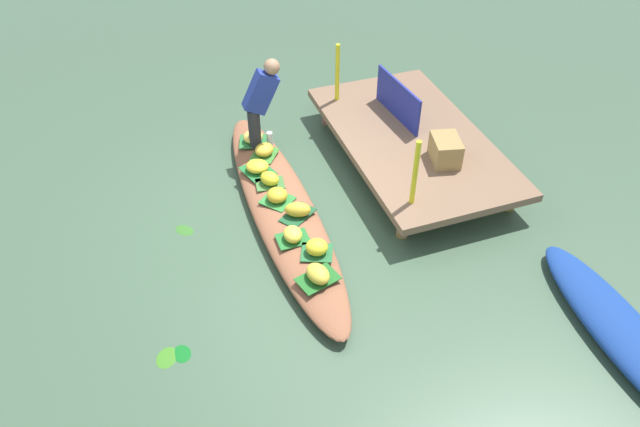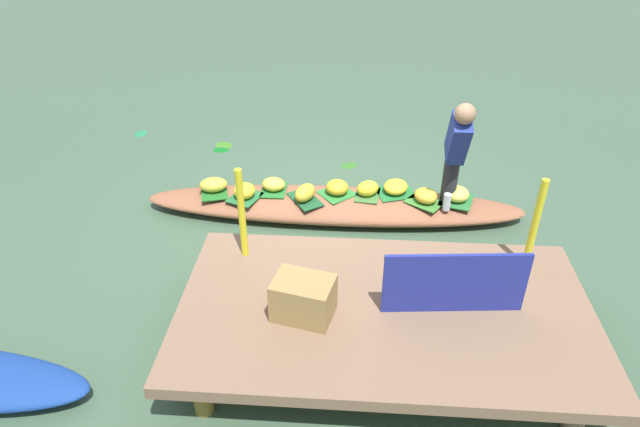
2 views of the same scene
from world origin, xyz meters
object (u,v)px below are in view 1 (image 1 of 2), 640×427
(banana_bunch_5, at_px, (317,247))
(market_banner, at_px, (398,100))
(moored_boat, at_px, (626,337))
(banana_bunch_0, at_px, (277,195))
(banana_bunch_8, at_px, (293,234))
(banana_bunch_7, at_px, (253,137))
(produce_crate, at_px, (445,150))
(banana_bunch_3, at_px, (298,210))
(banana_bunch_6, at_px, (270,179))
(banana_bunch_1, at_px, (257,166))
(banana_bunch_4, at_px, (264,150))
(vendor_person, at_px, (261,99))
(water_bottle, at_px, (270,138))
(vendor_boat, at_px, (282,209))
(banana_bunch_2, at_px, (318,274))

(banana_bunch_5, xyz_separation_m, market_banner, (-1.94, 1.83, 0.35))
(moored_boat, relative_size, banana_bunch_0, 10.58)
(banana_bunch_0, height_order, banana_bunch_8, banana_bunch_0)
(moored_boat, distance_m, banana_bunch_7, 4.98)
(produce_crate, bearing_deg, banana_bunch_3, -84.98)
(banana_bunch_6, bearing_deg, banana_bunch_1, -166.48)
(banana_bunch_4, bearing_deg, produce_crate, 60.99)
(banana_bunch_7, height_order, vendor_person, vendor_person)
(banana_bunch_5, xyz_separation_m, water_bottle, (-2.14, 0.09, 0.01))
(moored_boat, bearing_deg, banana_bunch_4, -144.94)
(banana_bunch_1, bearing_deg, banana_bunch_6, 13.52)
(banana_bunch_0, relative_size, banana_bunch_3, 0.82)
(water_bottle, bearing_deg, vendor_boat, -9.34)
(vendor_boat, xyz_separation_m, banana_bunch_6, (-0.37, -0.04, 0.20))
(produce_crate, bearing_deg, moored_boat, 10.68)
(banana_bunch_0, relative_size, banana_bunch_1, 0.86)
(banana_bunch_5, bearing_deg, water_bottle, 177.56)
(banana_bunch_1, xyz_separation_m, banana_bunch_7, (-0.64, 0.11, 0.01))
(moored_boat, xyz_separation_m, banana_bunch_5, (-1.97, -2.49, 0.21))
(banana_bunch_1, relative_size, vendor_person, 0.24)
(banana_bunch_7, bearing_deg, banana_bunch_0, -2.01)
(banana_bunch_6, height_order, water_bottle, water_bottle)
(vendor_boat, height_order, banana_bunch_4, banana_bunch_4)
(moored_boat, relative_size, banana_bunch_3, 8.66)
(banana_bunch_0, bearing_deg, banana_bunch_4, 173.58)
(banana_bunch_1, xyz_separation_m, banana_bunch_6, (0.30, 0.07, 0.01))
(banana_bunch_2, height_order, banana_bunch_6, banana_bunch_6)
(banana_bunch_1, xyz_separation_m, vendor_person, (-0.55, 0.23, 0.61))
(banana_bunch_3, distance_m, market_banner, 2.27)
(banana_bunch_0, distance_m, market_banner, 2.23)
(banana_bunch_4, height_order, banana_bunch_5, banana_bunch_5)
(banana_bunch_6, bearing_deg, water_bottle, 163.80)
(banana_bunch_2, relative_size, vendor_person, 0.25)
(banana_bunch_4, distance_m, market_banner, 1.91)
(water_bottle, bearing_deg, banana_bunch_2, -4.77)
(moored_boat, xyz_separation_m, banana_bunch_7, (-4.24, -2.59, 0.21))
(banana_bunch_1, bearing_deg, market_banner, 98.83)
(banana_bunch_6, distance_m, banana_bunch_8, 1.03)
(banana_bunch_4, bearing_deg, banana_bunch_0, -6.42)
(banana_bunch_7, bearing_deg, banana_bunch_3, 3.60)
(banana_bunch_1, bearing_deg, vendor_person, 156.89)
(vendor_boat, distance_m, moored_boat, 3.91)
(banana_bunch_4, distance_m, water_bottle, 0.24)
(banana_bunch_2, distance_m, banana_bunch_5, 0.38)
(banana_bunch_4, xyz_separation_m, banana_bunch_5, (1.93, 0.04, 0.01))
(banana_bunch_3, xyz_separation_m, banana_bunch_5, (0.65, 0.00, -0.00))
(banana_bunch_6, relative_size, water_bottle, 1.33)
(banana_bunch_0, height_order, banana_bunch_1, banana_bunch_0)
(vendor_boat, xyz_separation_m, banana_bunch_0, (-0.04, -0.05, 0.20))
(banana_bunch_2, relative_size, banana_bunch_6, 1.22)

